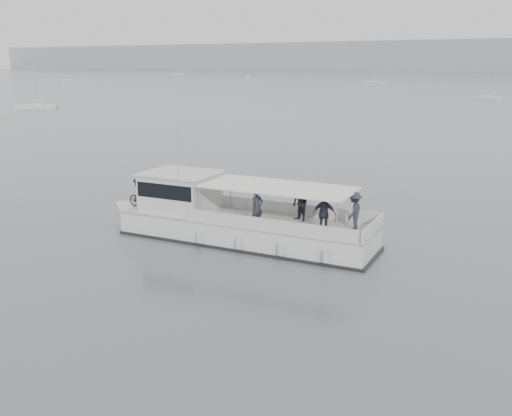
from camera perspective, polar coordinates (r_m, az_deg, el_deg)
The scene contains 3 objects.
ground at distance 24.00m, azimuth 7.99°, elevation -4.60°, with size 1400.00×1400.00×0.00m, color #515A60.
tour_boat at distance 25.73m, azimuth -3.25°, elevation -1.09°, with size 13.17×3.97×5.48m.
moored_fleet at distance 231.85m, azimuth 19.41°, elevation 11.71°, with size 451.95×337.53×10.87m.
Camera 1 is at (8.41, -21.11, 7.72)m, focal length 40.00 mm.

